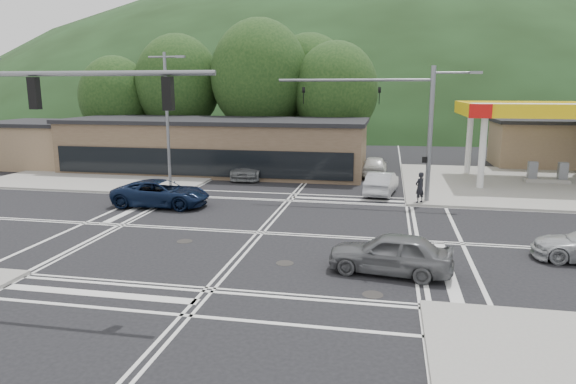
% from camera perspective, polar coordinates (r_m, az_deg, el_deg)
% --- Properties ---
extents(ground, '(120.00, 120.00, 0.00)m').
position_cam_1_polar(ground, '(24.49, -3.11, -4.54)').
color(ground, black).
rests_on(ground, ground).
extents(sidewalk_ne, '(16.00, 16.00, 0.15)m').
position_cam_1_polar(sidewalk_ne, '(39.48, 24.35, 0.74)').
color(sidewalk_ne, gray).
rests_on(sidewalk_ne, ground).
extents(sidewalk_nw, '(16.00, 16.00, 0.15)m').
position_cam_1_polar(sidewalk_nw, '(43.67, -17.56, 2.18)').
color(sidewalk_nw, gray).
rests_on(sidewalk_nw, ground).
extents(gas_station_canopy, '(12.32, 8.34, 5.75)m').
position_cam_1_polar(gas_station_canopy, '(40.41, 27.39, 7.81)').
color(gas_station_canopy, silver).
rests_on(gas_station_canopy, ground).
extents(convenience_store, '(10.00, 6.00, 3.80)m').
position_cam_1_polar(convenience_store, '(50.10, 27.56, 4.66)').
color(convenience_store, '#846B4F').
rests_on(convenience_store, ground).
extents(commercial_row, '(24.00, 8.00, 4.00)m').
position_cam_1_polar(commercial_row, '(42.40, -8.04, 4.97)').
color(commercial_row, brown).
rests_on(commercial_row, ground).
extents(commercial_nw, '(8.00, 7.00, 3.60)m').
position_cam_1_polar(commercial_nw, '(49.98, -25.72, 4.70)').
color(commercial_nw, '#846B4F').
rests_on(commercial_nw, ground).
extents(hill_north, '(252.00, 126.00, 140.00)m').
position_cam_1_polar(hill_north, '(113.16, 8.19, 8.01)').
color(hill_north, black).
rests_on(hill_north, ground).
extents(tree_n_a, '(8.00, 8.00, 11.75)m').
position_cam_1_polar(tree_n_a, '(50.82, -12.13, 11.71)').
color(tree_n_a, '#382619').
rests_on(tree_n_a, ground).
extents(tree_n_b, '(9.00, 9.00, 12.98)m').
position_cam_1_polar(tree_n_b, '(48.28, -3.17, 12.74)').
color(tree_n_b, '#382619').
rests_on(tree_n_b, ground).
extents(tree_n_c, '(7.60, 7.60, 10.87)m').
position_cam_1_polar(tree_n_c, '(47.05, 5.30, 11.15)').
color(tree_n_c, '#382619').
rests_on(tree_n_c, ground).
extents(tree_n_d, '(6.80, 6.80, 9.76)m').
position_cam_1_polar(tree_n_d, '(52.58, -18.62, 9.94)').
color(tree_n_d, '#382619').
rests_on(tree_n_d, ground).
extents(tree_n_e, '(8.40, 8.40, 11.98)m').
position_cam_1_polar(tree_n_e, '(51.40, 2.38, 11.95)').
color(tree_n_e, '#382619').
rests_on(tree_n_e, ground).
extents(streetlight_nw, '(2.50, 0.25, 9.00)m').
position_cam_1_polar(streetlight_nw, '(34.89, -13.19, 8.41)').
color(streetlight_nw, slate).
rests_on(streetlight_nw, ground).
extents(signal_mast_ne, '(11.65, 0.30, 8.00)m').
position_cam_1_polar(signal_mast_ne, '(31.07, 13.28, 8.10)').
color(signal_mast_ne, slate).
rests_on(signal_mast_ne, ground).
extents(signal_mast_sw, '(9.14, 0.28, 8.00)m').
position_cam_1_polar(signal_mast_sw, '(19.10, -28.81, 5.13)').
color(signal_mast_sw, slate).
rests_on(signal_mast_sw, ground).
extents(car_blue_west, '(5.57, 2.64, 1.54)m').
position_cam_1_polar(car_blue_west, '(30.57, -13.90, -0.14)').
color(car_blue_west, black).
rests_on(car_blue_west, ground).
extents(car_grey_center, '(4.75, 2.42, 1.55)m').
position_cam_1_polar(car_grey_center, '(19.45, 11.30, -6.67)').
color(car_grey_center, '#5C5E61').
rests_on(car_grey_center, ground).
extents(car_queue_a, '(2.22, 4.70, 1.49)m').
position_cam_1_polar(car_queue_a, '(33.50, 10.36, 0.98)').
color(car_queue_a, '#A7A9AE').
rests_on(car_queue_a, ground).
extents(car_queue_b, '(1.89, 4.65, 1.58)m').
position_cam_1_polar(car_queue_b, '(40.43, 9.60, 2.87)').
color(car_queue_b, silver).
rests_on(car_queue_b, ground).
extents(car_northbound, '(2.32, 5.42, 1.56)m').
position_cam_1_polar(car_northbound, '(39.23, -4.13, 2.73)').
color(car_northbound, slate).
rests_on(car_northbound, ground).
extents(pedestrian, '(0.77, 0.77, 1.80)m').
position_cam_1_polar(pedestrian, '(30.90, 14.43, 0.50)').
color(pedestrian, black).
rests_on(pedestrian, sidewalk_ne).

